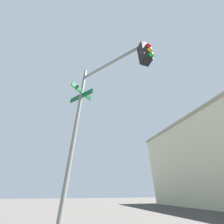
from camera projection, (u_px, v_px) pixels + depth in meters
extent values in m
cylinder|color=slate|center=(74.00, 137.00, 3.72)|extent=(0.12, 0.12, 5.94)
cylinder|color=slate|center=(110.00, 63.00, 4.56)|extent=(1.96, 1.68, 0.09)
cube|color=black|center=(144.00, 53.00, 3.76)|extent=(0.28, 0.28, 0.80)
sphere|color=red|center=(148.00, 46.00, 3.83)|extent=(0.18, 0.18, 0.18)
sphere|color=orange|center=(149.00, 51.00, 3.69)|extent=(0.18, 0.18, 0.18)
sphere|color=green|center=(151.00, 56.00, 3.56)|extent=(0.18, 0.18, 0.18)
cube|color=#0F5128|center=(81.00, 96.00, 4.58)|extent=(0.87, 0.74, 0.20)
cube|color=#0F5128|center=(82.00, 91.00, 4.70)|extent=(0.68, 0.79, 0.20)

